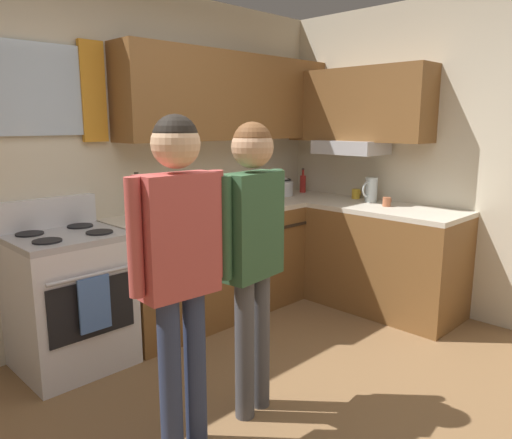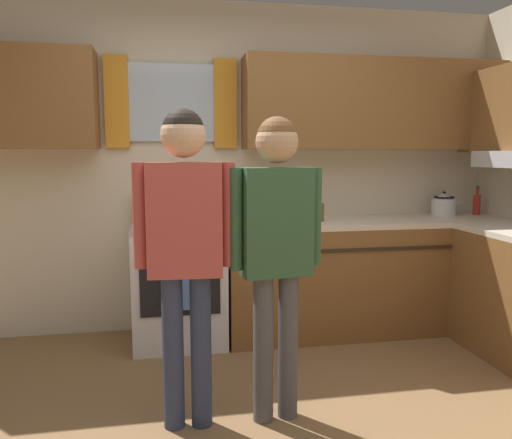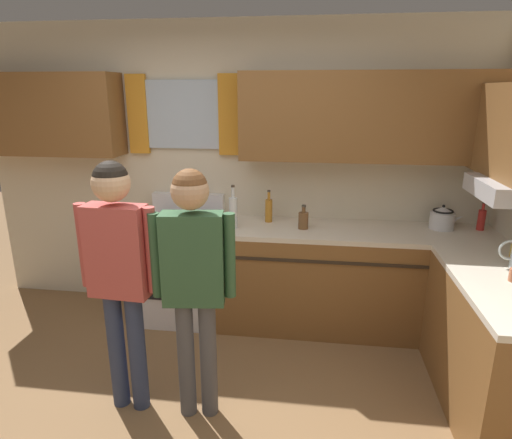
{
  "view_description": "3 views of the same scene",
  "coord_description": "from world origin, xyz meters",
  "px_view_note": "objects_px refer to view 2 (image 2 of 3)",
  "views": [
    {
      "loc": [
        -1.66,
        -1.48,
        1.6
      ],
      "look_at": [
        0.42,
        0.6,
        1.01
      ],
      "focal_mm": 34.25,
      "sensor_mm": 36.0,
      "label": 1
    },
    {
      "loc": [
        -0.47,
        -2.19,
        1.42
      ],
      "look_at": [
        0.1,
        0.91,
        1.0
      ],
      "focal_mm": 35.21,
      "sensor_mm": 36.0,
      "label": 2
    },
    {
      "loc": [
        0.78,
        -2.0,
        2.02
      ],
      "look_at": [
        0.4,
        0.8,
        1.18
      ],
      "focal_mm": 30.54,
      "sensor_mm": 36.0,
      "label": 3
    }
  ],
  "objects_px": {
    "bottle_oil_amber": "(275,206)",
    "bottle_sauce_red": "(477,204)",
    "bottle_squat_brown": "(319,211)",
    "stovetop_kettle": "(444,204)",
    "stove_oven": "(179,281)",
    "adult_left": "(185,232)",
    "adult_in_plaid": "(276,233)",
    "bottle_tall_clear": "(245,205)"
  },
  "relations": [
    {
      "from": "stove_oven",
      "to": "stovetop_kettle",
      "type": "bearing_deg",
      "value": 3.16
    },
    {
      "from": "stovetop_kettle",
      "to": "bottle_oil_amber",
      "type": "bearing_deg",
      "value": 179.92
    },
    {
      "from": "bottle_sauce_red",
      "to": "bottle_tall_clear",
      "type": "relative_size",
      "value": 0.67
    },
    {
      "from": "stove_oven",
      "to": "adult_left",
      "type": "xyz_separation_m",
      "value": [
        0.0,
        -1.23,
        0.56
      ]
    },
    {
      "from": "bottle_tall_clear",
      "to": "stovetop_kettle",
      "type": "bearing_deg",
      "value": 6.88
    },
    {
      "from": "bottle_sauce_red",
      "to": "bottle_oil_amber",
      "type": "height_order",
      "value": "bottle_oil_amber"
    },
    {
      "from": "stove_oven",
      "to": "bottle_oil_amber",
      "type": "distance_m",
      "value": 0.95
    },
    {
      "from": "adult_in_plaid",
      "to": "stove_oven",
      "type": "bearing_deg",
      "value": 110.64
    },
    {
      "from": "stove_oven",
      "to": "bottle_sauce_red",
      "type": "distance_m",
      "value": 2.6
    },
    {
      "from": "stove_oven",
      "to": "bottle_sauce_red",
      "type": "height_order",
      "value": "bottle_sauce_red"
    },
    {
      "from": "bottle_tall_clear",
      "to": "adult_in_plaid",
      "type": "xyz_separation_m",
      "value": [
        -0.02,
        -1.16,
        -0.03
      ]
    },
    {
      "from": "stovetop_kettle",
      "to": "bottle_squat_brown",
      "type": "bearing_deg",
      "value": -172.24
    },
    {
      "from": "stovetop_kettle",
      "to": "stove_oven",
      "type": "bearing_deg",
      "value": -176.84
    },
    {
      "from": "stovetop_kettle",
      "to": "adult_left",
      "type": "xyz_separation_m",
      "value": [
        -2.23,
        -1.36,
        0.04
      ]
    },
    {
      "from": "stovetop_kettle",
      "to": "adult_in_plaid",
      "type": "distance_m",
      "value": 2.23
    },
    {
      "from": "adult_in_plaid",
      "to": "stovetop_kettle",
      "type": "bearing_deg",
      "value": 37.77
    },
    {
      "from": "bottle_oil_amber",
      "to": "bottle_squat_brown",
      "type": "bearing_deg",
      "value": -27.29
    },
    {
      "from": "bottle_oil_amber",
      "to": "bottle_sauce_red",
      "type": "bearing_deg",
      "value": 0.14
    },
    {
      "from": "bottle_squat_brown",
      "to": "bottle_oil_amber",
      "type": "distance_m",
      "value": 0.35
    },
    {
      "from": "stove_oven",
      "to": "bottle_squat_brown",
      "type": "bearing_deg",
      "value": -1.81
    },
    {
      "from": "bottle_oil_amber",
      "to": "stove_oven",
      "type": "bearing_deg",
      "value": -170.75
    },
    {
      "from": "bottle_squat_brown",
      "to": "adult_left",
      "type": "xyz_separation_m",
      "value": [
        -1.08,
        -1.2,
        0.05
      ]
    },
    {
      "from": "stove_oven",
      "to": "bottle_oil_amber",
      "type": "relative_size",
      "value": 3.85
    },
    {
      "from": "bottle_sauce_red",
      "to": "bottle_tall_clear",
      "type": "bearing_deg",
      "value": -173.98
    },
    {
      "from": "bottle_squat_brown",
      "to": "stovetop_kettle",
      "type": "xyz_separation_m",
      "value": [
        1.15,
        0.16,
        0.02
      ]
    },
    {
      "from": "stove_oven",
      "to": "bottle_squat_brown",
      "type": "distance_m",
      "value": 1.19
    },
    {
      "from": "bottle_squat_brown",
      "to": "stove_oven",
      "type": "bearing_deg",
      "value": 178.19
    },
    {
      "from": "stove_oven",
      "to": "stovetop_kettle",
      "type": "relative_size",
      "value": 4.02
    },
    {
      "from": "stovetop_kettle",
      "to": "adult_left",
      "type": "height_order",
      "value": "adult_left"
    },
    {
      "from": "bottle_squat_brown",
      "to": "stovetop_kettle",
      "type": "distance_m",
      "value": 1.16
    },
    {
      "from": "bottle_sauce_red",
      "to": "adult_left",
      "type": "height_order",
      "value": "adult_left"
    },
    {
      "from": "bottle_squat_brown",
      "to": "adult_in_plaid",
      "type": "relative_size",
      "value": 0.13
    },
    {
      "from": "bottle_oil_amber",
      "to": "adult_left",
      "type": "xyz_separation_m",
      "value": [
        -0.77,
        -1.36,
        0.02
      ]
    },
    {
      "from": "bottle_squat_brown",
      "to": "adult_left",
      "type": "bearing_deg",
      "value": -131.89
    },
    {
      "from": "stove_oven",
      "to": "adult_in_plaid",
      "type": "height_order",
      "value": "adult_in_plaid"
    },
    {
      "from": "stove_oven",
      "to": "stovetop_kettle",
      "type": "distance_m",
      "value": 2.3
    },
    {
      "from": "bottle_oil_amber",
      "to": "stovetop_kettle",
      "type": "xyz_separation_m",
      "value": [
        1.46,
        -0.0,
        -0.01
      ]
    },
    {
      "from": "bottle_oil_amber",
      "to": "adult_left",
      "type": "distance_m",
      "value": 1.56
    },
    {
      "from": "adult_left",
      "to": "adult_in_plaid",
      "type": "xyz_separation_m",
      "value": [
        0.47,
        -0.01,
        -0.02
      ]
    },
    {
      "from": "stove_oven",
      "to": "stovetop_kettle",
      "type": "xyz_separation_m",
      "value": [
        2.23,
        0.12,
        0.53
      ]
    },
    {
      "from": "bottle_squat_brown",
      "to": "stovetop_kettle",
      "type": "bearing_deg",
      "value": 7.76
    },
    {
      "from": "bottle_sauce_red",
      "to": "adult_in_plaid",
      "type": "relative_size",
      "value": 0.15
    }
  ]
}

